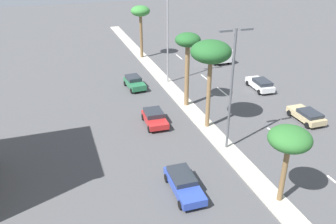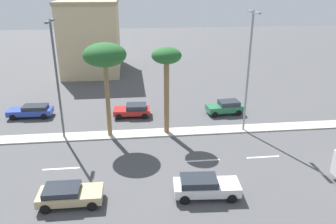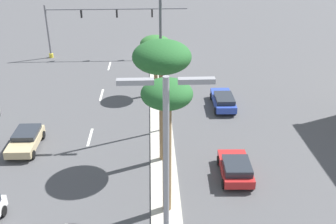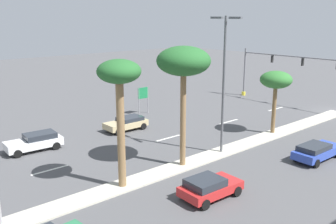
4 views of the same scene
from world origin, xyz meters
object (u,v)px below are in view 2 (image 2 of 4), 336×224
object	(u,v)px
street_lamp_leading	(56,72)
sedan_blue_rear	(31,111)
sedan_red_near	(133,110)
street_lamp_trailing	(249,64)
commercial_building	(92,36)
palm_tree_inboard	(105,57)
sedan_green_front	(225,107)
sedan_white_trailing	(205,186)
sedan_tan_leading	(69,194)
palm_tree_right	(166,61)

from	to	relation	value
street_lamp_leading	sedan_blue_rear	world-z (taller)	street_lamp_leading
sedan_red_near	street_lamp_trailing	bearing A→B (deg)	64.73
commercial_building	palm_tree_inboard	distance (m)	26.54
street_lamp_leading	sedan_red_near	size ratio (longest dim) A/B	2.69
sedan_green_front	sedan_white_trailing	world-z (taller)	sedan_green_front
sedan_blue_rear	sedan_tan_leading	bearing A→B (deg)	21.90
palm_tree_inboard	street_lamp_trailing	world-z (taller)	street_lamp_trailing
sedan_tan_leading	palm_tree_right	bearing A→B (deg)	143.73
palm_tree_inboard	sedan_tan_leading	distance (m)	12.48
street_lamp_leading	sedan_red_near	xyz separation A→B (m)	(-4.74, 6.51, -5.57)
sedan_blue_rear	sedan_green_front	world-z (taller)	sedan_green_front
street_lamp_leading	street_lamp_trailing	bearing A→B (deg)	89.08
commercial_building	sedan_red_near	distance (m)	22.78
sedan_white_trailing	palm_tree_right	bearing A→B (deg)	-172.26
palm_tree_inboard	street_lamp_trailing	size ratio (longest dim) A/B	0.77
commercial_building	sedan_blue_rear	size ratio (longest dim) A/B	3.02
street_lamp_leading	sedan_blue_rear	distance (m)	9.15
commercial_building	sedan_tan_leading	distance (m)	36.74
sedan_blue_rear	sedan_green_front	bearing A→B (deg)	86.01
sedan_tan_leading	sedan_blue_rear	world-z (taller)	sedan_blue_rear
street_lamp_leading	sedan_tan_leading	distance (m)	11.84
sedan_green_front	street_lamp_trailing	bearing A→B (deg)	6.60
sedan_red_near	sedan_tan_leading	xyz separation A→B (m)	(14.97, -4.43, -0.03)
street_lamp_leading	sedan_white_trailing	xyz separation A→B (m)	(10.40, 11.04, -5.53)
palm_tree_right	sedan_tan_leading	size ratio (longest dim) A/B	1.97
sedan_red_near	commercial_building	bearing A→B (deg)	-164.14
sedan_white_trailing	street_lamp_trailing	bearing A→B (deg)	148.95
palm_tree_right	sedan_green_front	world-z (taller)	palm_tree_right
sedan_blue_rear	sedan_white_trailing	world-z (taller)	sedan_white_trailing
sedan_green_front	sedan_white_trailing	size ratio (longest dim) A/B	0.88
sedan_red_near	street_lamp_leading	bearing A→B (deg)	-53.91
commercial_building	palm_tree_right	bearing A→B (deg)	19.42
palm_tree_inboard	sedan_green_front	bearing A→B (deg)	109.43
street_lamp_trailing	sedan_blue_rear	world-z (taller)	street_lamp_trailing
commercial_building	palm_tree_right	xyz separation A→B (m)	(26.10, 9.20, 1.41)
palm_tree_right	street_lamp_trailing	distance (m)	7.53
palm_tree_right	sedan_tan_leading	xyz separation A→B (m)	(10.28, -7.54, -6.28)
palm_tree_right	sedan_white_trailing	distance (m)	12.25
sedan_green_front	sedan_tan_leading	bearing A→B (deg)	-44.95
palm_tree_inboard	sedan_green_front	size ratio (longest dim) A/B	2.16
sedan_red_near	sedan_blue_rear	world-z (taller)	sedan_red_near
sedan_tan_leading	sedan_blue_rear	distance (m)	17.26
commercial_building	palm_tree_inboard	xyz separation A→B (m)	(26.19, 3.82, 2.00)
commercial_building	palm_tree_inboard	size ratio (longest dim) A/B	1.61
palm_tree_inboard	sedan_white_trailing	distance (m)	14.14
sedan_red_near	sedan_white_trailing	world-z (taller)	sedan_white_trailing
sedan_blue_rear	sedan_green_front	size ratio (longest dim) A/B	1.15
commercial_building	sedan_tan_leading	bearing A→B (deg)	2.61
street_lamp_trailing	sedan_white_trailing	size ratio (longest dim) A/B	2.47
commercial_building	sedan_green_front	xyz separation A→B (m)	(21.83, 16.18, -4.78)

